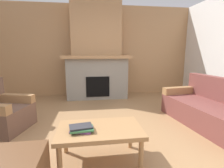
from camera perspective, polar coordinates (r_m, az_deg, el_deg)
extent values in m
plane|color=#9E754C|center=(2.72, -1.67, -18.39)|extent=(9.00, 9.00, 0.00)
cube|color=tan|center=(5.37, -5.43, 10.92)|extent=(6.00, 0.12, 2.70)
cube|color=gray|center=(5.01, -5.05, 2.06)|extent=(1.70, 0.70, 1.15)
cube|color=black|center=(4.72, -4.79, -0.87)|extent=(0.64, 0.08, 0.56)
cube|color=tan|center=(4.91, -5.14, 9.09)|extent=(1.90, 0.82, 0.08)
cube|color=tan|center=(5.10, -5.38, 17.87)|extent=(1.40, 0.50, 1.47)
cube|color=brown|center=(3.60, 29.69, -8.92)|extent=(1.05, 1.89, 0.40)
cube|color=#A87A4C|center=(4.12, 22.07, -1.97)|extent=(0.85, 0.26, 0.15)
cube|color=brown|center=(3.50, -32.63, -9.72)|extent=(0.93, 0.93, 0.40)
cube|color=#A87A4C|center=(3.66, -29.99, -4.15)|extent=(0.77, 0.34, 0.15)
cube|color=#A87A4C|center=(2.10, -4.12, -15.10)|extent=(1.00, 0.60, 0.05)
cylinder|color=#A87A4C|center=(2.03, -17.17, -23.72)|extent=(0.06, 0.06, 0.38)
cylinder|color=#A87A4C|center=(2.08, 9.70, -22.40)|extent=(0.06, 0.06, 0.38)
cylinder|color=#A87A4C|center=(2.43, -15.37, -17.39)|extent=(0.06, 0.06, 0.38)
cylinder|color=#A87A4C|center=(2.48, 6.19, -16.52)|extent=(0.06, 0.06, 0.38)
cube|color=#7A3D84|center=(2.05, -10.13, -14.83)|extent=(0.28, 0.23, 0.02)
cube|color=#3D7F4C|center=(2.02, -10.12, -14.61)|extent=(0.27, 0.19, 0.02)
cube|color=#2D2D33|center=(2.03, -10.45, -13.87)|extent=(0.28, 0.20, 0.02)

